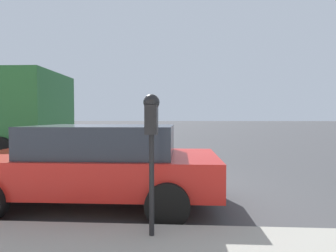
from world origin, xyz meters
TOP-DOWN VIEW (x-y plane):
  - ground_plane at (0.00, 0.00)m, footprint 220.00×220.00m
  - parking_meter at (-2.51, -0.54)m, footprint 0.21×0.19m
  - car_red at (-0.97, 0.60)m, footprint 2.13×4.31m

SIDE VIEW (x-z plane):
  - ground_plane at x=0.00m, z-range 0.00..0.00m
  - car_red at x=-0.97m, z-range 0.05..1.45m
  - parking_meter at x=-2.51m, z-range 0.61..2.26m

